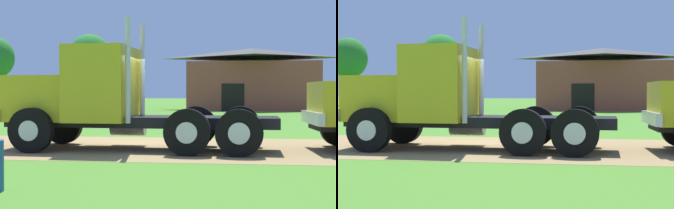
{
  "view_description": "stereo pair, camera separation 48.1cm",
  "coord_description": "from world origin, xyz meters",
  "views": [
    {
      "loc": [
        3.09,
        -13.89,
        1.57
      ],
      "look_at": [
        1.37,
        -0.34,
        1.22
      ],
      "focal_mm": 53.8,
      "sensor_mm": 36.0,
      "label": 1
    },
    {
      "loc": [
        3.56,
        -13.82,
        1.57
      ],
      "look_at": [
        1.37,
        -0.34,
        1.22
      ],
      "focal_mm": 53.8,
      "sensor_mm": 36.0,
      "label": 2
    }
  ],
  "objects": [
    {
      "name": "truck_foreground_white",
      "position": [
        -0.39,
        -0.52,
        1.32
      ],
      "size": [
        7.39,
        2.79,
        3.46
      ],
      "color": "black",
      "rests_on": "ground_plane"
    },
    {
      "name": "dirt_track",
      "position": [
        0.0,
        0.0,
        0.0
      ],
      "size": [
        120.0,
        6.0,
        0.01
      ],
      "primitive_type": "cube",
      "color": "#9F8151",
      "rests_on": "ground_plane"
    },
    {
      "name": "tree_mid",
      "position": [
        -10.76,
        34.25,
        4.81
      ],
      "size": [
        4.32,
        4.32,
        7.2
      ],
      "color": "#513823",
      "rests_on": "ground_plane"
    },
    {
      "name": "ground_plane",
      "position": [
        0.0,
        0.0,
        0.0
      ],
      "size": [
        200.0,
        200.0,
        0.0
      ],
      "primitive_type": "plane",
      "color": "#4C8729"
    },
    {
      "name": "shed_building",
      "position": [
        4.82,
        30.37,
        2.57
      ],
      "size": [
        11.29,
        8.01,
        5.33
      ],
      "color": "#964437",
      "rests_on": "ground_plane"
    }
  ]
}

